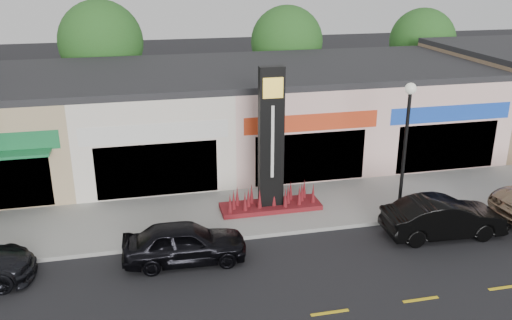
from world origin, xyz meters
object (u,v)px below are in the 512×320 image
object	(u,v)px
lamp_east_near	(406,137)
car_black_sedan	(185,242)
pylon_sign	(271,161)
car_black_conv	(443,218)

from	to	relation	value
lamp_east_near	car_black_sedan	bearing A→B (deg)	-170.33
pylon_sign	car_black_sedan	world-z (taller)	pylon_sign
pylon_sign	car_black_conv	world-z (taller)	pylon_sign
pylon_sign	car_black_conv	xyz separation A→B (m)	(5.89, -3.52, -1.52)
pylon_sign	car_black_sedan	distance (m)	5.29
lamp_east_near	car_black_sedan	distance (m)	9.45
pylon_sign	car_black_sedan	xyz separation A→B (m)	(-3.91, -3.22, -1.54)
car_black_sedan	pylon_sign	bearing A→B (deg)	-48.30
pylon_sign	car_black_conv	distance (m)	7.03
car_black_sedan	car_black_conv	bearing A→B (deg)	-89.48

